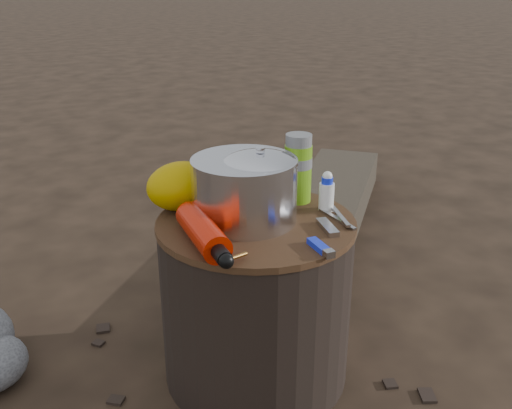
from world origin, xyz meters
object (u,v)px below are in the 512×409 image
stump (256,299)px  camping_pot (260,187)px  travel_mug (263,174)px  fuel_bottle (203,232)px  thermos (298,169)px  log_main (315,231)px

stump → camping_pot: bearing=-24.6°
travel_mug → fuel_bottle: bearing=-147.7°
camping_pot → fuel_bottle: bearing=-166.3°
fuel_bottle → thermos: thermos is taller
thermos → stump: bearing=-163.1°
stump → fuel_bottle: bearing=-164.3°
stump → log_main: size_ratio=0.28×
log_main → camping_pot: 0.89m
stump → thermos: bearing=16.9°
log_main → camping_pot: camping_pot is taller
camping_pot → fuel_bottle: camping_pot is taller
stump → camping_pot: camping_pot is taller
stump → fuel_bottle: (-0.17, -0.05, 0.25)m
stump → travel_mug: size_ratio=3.89×
camping_pot → travel_mug: (0.10, 0.13, -0.02)m
thermos → travel_mug: bearing=125.1°
log_main → fuel_bottle: size_ratio=6.43×
log_main → thermos: (-0.43, -0.44, 0.45)m
stump → log_main: stump is taller
stump → travel_mug: (0.11, 0.13, 0.28)m
stump → fuel_bottle: 0.31m
camping_pot → fuel_bottle: (-0.18, -0.04, -0.05)m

